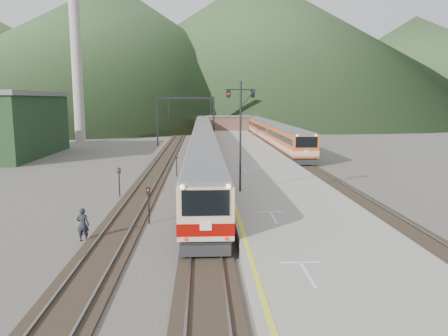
{
  "coord_description": "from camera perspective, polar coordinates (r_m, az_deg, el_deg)",
  "views": [
    {
      "loc": [
        -0.12,
        -17.43,
        7.48
      ],
      "look_at": [
        1.62,
        17.61,
        2.0
      ],
      "focal_mm": 35.0,
      "sensor_mm": 36.0,
      "label": 1
    }
  ],
  "objects": [
    {
      "name": "platform",
      "position": [
        56.16,
        3.02,
        1.73
      ],
      "size": [
        8.0,
        100.0,
        1.0
      ],
      "primitive_type": "cube",
      "color": "gray",
      "rests_on": "ground"
    },
    {
      "name": "track_far",
      "position": [
        58.11,
        -7.65,
        1.47
      ],
      "size": [
        2.6,
        200.0,
        0.23
      ],
      "color": "black",
      "rests_on": "ground"
    },
    {
      "name": "station_shed",
      "position": [
        95.73,
        0.58,
        5.94
      ],
      "size": [
        9.4,
        4.4,
        3.1
      ],
      "color": "brown",
      "rests_on": "platform"
    },
    {
      "name": "ground",
      "position": [
        18.97,
        -2.32,
        -14.36
      ],
      "size": [
        400.0,
        400.0,
        0.0
      ],
      "primitive_type": "plane",
      "color": "#47423D",
      "rests_on": "ground"
    },
    {
      "name": "gantry_far",
      "position": [
        97.48,
        -4.5,
        7.74
      ],
      "size": [
        9.55,
        0.25,
        8.0
      ],
      "color": "black",
      "rests_on": "ground"
    },
    {
      "name": "signal_mast",
      "position": [
        30.79,
        2.17,
        5.58
      ],
      "size": [
        2.14,
        0.71,
        7.79
      ],
      "color": "black",
      "rests_on": "platform"
    },
    {
      "name": "hill_b",
      "position": [
        251.06,
        4.21,
        15.73
      ],
      "size": [
        220.0,
        220.0,
        75.0
      ],
      "primitive_type": "cone",
      "color": "#2A3F21",
      "rests_on": "ground"
    },
    {
      "name": "short_signal_c",
      "position": [
        34.94,
        -13.54,
        -1.29
      ],
      "size": [
        0.25,
        0.21,
        2.27
      ],
      "color": "black",
      "rests_on": "ground"
    },
    {
      "name": "main_train",
      "position": [
        65.71,
        -2.74,
        3.97
      ],
      "size": [
        2.68,
        91.98,
        3.27
      ],
      "color": "#D0A788",
      "rests_on": "track_main"
    },
    {
      "name": "worker",
      "position": [
        24.61,
        -17.95,
        -7.04
      ],
      "size": [
        0.69,
        0.48,
        1.83
      ],
      "primitive_type": "imported",
      "rotation": [
        0.0,
        0.0,
        3.08
      ],
      "color": "black",
      "rests_on": "ground"
    },
    {
      "name": "track_second",
      "position": [
        59.06,
        8.52,
        1.57
      ],
      "size": [
        2.6,
        200.0,
        0.23
      ],
      "color": "black",
      "rests_on": "ground"
    },
    {
      "name": "second_train",
      "position": [
        79.53,
        5.58,
        4.92
      ],
      "size": [
        2.97,
        60.94,
        3.63
      ],
      "color": "#C25420",
      "rests_on": "track_second"
    },
    {
      "name": "short_signal_a",
      "position": [
        26.94,
        -9.82,
        -4.16
      ],
      "size": [
        0.23,
        0.17,
        2.27
      ],
      "color": "black",
      "rests_on": "ground"
    },
    {
      "name": "short_signal_b",
      "position": [
        43.21,
        -6.22,
        0.82
      ],
      "size": [
        0.22,
        0.16,
        2.27
      ],
      "color": "black",
      "rests_on": "ground"
    },
    {
      "name": "hill_c",
      "position": [
        253.29,
        23.48,
        12.13
      ],
      "size": [
        160.0,
        160.0,
        50.0
      ],
      "primitive_type": "cone",
      "color": "#2A3F21",
      "rests_on": "ground"
    },
    {
      "name": "track_main",
      "position": [
        57.9,
        -2.71,
        1.52
      ],
      "size": [
        2.6,
        200.0,
        0.23
      ],
      "color": "black",
      "rests_on": "ground"
    },
    {
      "name": "smokestack",
      "position": [
        82.73,
        -18.72,
        13.64
      ],
      "size": [
        1.8,
        1.8,
        30.0
      ],
      "primitive_type": "cylinder",
      "color": "#9E998E",
      "rests_on": "ground"
    },
    {
      "name": "gantry_near",
      "position": [
        72.5,
        -5.05,
        7.35
      ],
      "size": [
        9.55,
        0.25,
        8.0
      ],
      "color": "black",
      "rests_on": "ground"
    },
    {
      "name": "hill_a",
      "position": [
        212.42,
        -14.13,
        14.71
      ],
      "size": [
        180.0,
        180.0,
        60.0
      ],
      "primitive_type": "cone",
      "color": "#2A3F21",
      "rests_on": "ground"
    }
  ]
}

